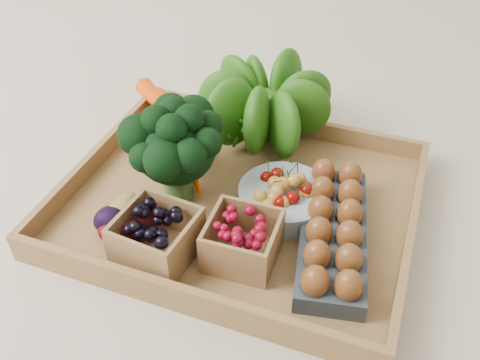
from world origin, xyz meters
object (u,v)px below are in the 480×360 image
(tray, at_px, (240,204))
(egg_carton, at_px, (332,236))
(broccoli, at_px, (177,166))
(cherry_bowl, at_px, (284,199))

(tray, xyz_separation_m, egg_carton, (0.16, -0.04, 0.02))
(egg_carton, bearing_deg, broccoli, 165.24)
(tray, height_order, broccoli, broccoli)
(broccoli, distance_m, egg_carton, 0.26)
(tray, bearing_deg, broccoli, -166.81)
(egg_carton, bearing_deg, cherry_bowl, 140.54)
(broccoli, relative_size, egg_carton, 0.59)
(broccoli, xyz_separation_m, cherry_bowl, (0.17, 0.03, -0.04))
(cherry_bowl, bearing_deg, broccoli, -169.45)
(broccoli, bearing_deg, egg_carton, -3.87)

